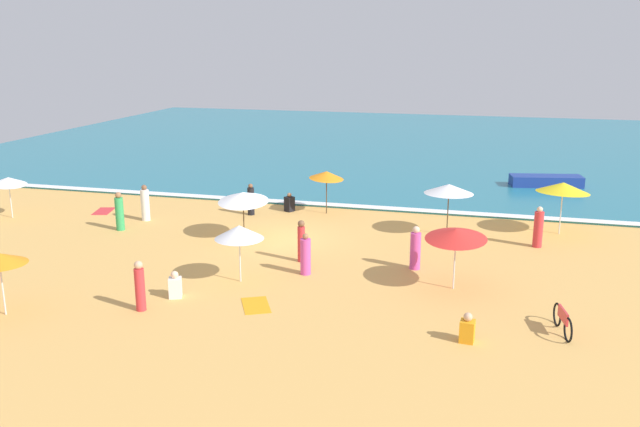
{
  "coord_description": "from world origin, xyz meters",
  "views": [
    {
      "loc": [
        9.02,
        -26.21,
        8.37
      ],
      "look_at": [
        1.59,
        1.79,
        0.8
      ],
      "focal_mm": 37.7,
      "sensor_mm": 36.0,
      "label": 1
    }
  ],
  "objects": [
    {
      "name": "beach_umbrella_1",
      "position": [
        11.93,
        4.06,
        2.09
      ],
      "size": [
        3.12,
        3.13,
        2.38
      ],
      "color": "silver",
      "rests_on": "ground_plane"
    },
    {
      "name": "beachgoer_10",
      "position": [
        8.55,
        -8.14,
        0.38
      ],
      "size": [
        0.44,
        0.44,
        0.88
      ],
      "color": "orange",
      "rests_on": "ground_plane"
    },
    {
      "name": "beachgoer_8",
      "position": [
        2.54,
        -3.87,
        0.71
      ],
      "size": [
        0.39,
        0.39,
        1.55
      ],
      "color": "#D84CA5",
      "rests_on": "ground_plane"
    },
    {
      "name": "wave_breaker_foam",
      "position": [
        0.0,
        6.3,
        0.1
      ],
      "size": [
        57.0,
        0.7,
        0.01
      ],
      "primitive_type": "cube",
      "color": "white",
      "rests_on": "ocean_water"
    },
    {
      "name": "beach_umbrella_4",
      "position": [
        0.52,
        -5.2,
        1.82
      ],
      "size": [
        2.45,
        2.45,
        2.08
      ],
      "color": "silver",
      "rests_on": "ground_plane"
    },
    {
      "name": "beachgoer_11",
      "position": [
        -1.57,
        -8.46,
        0.8
      ],
      "size": [
        0.36,
        0.36,
        1.65
      ],
      "color": "red",
      "rests_on": "ground_plane"
    },
    {
      "name": "beachgoer_3",
      "position": [
        1.99,
        -2.52,
        0.81
      ],
      "size": [
        0.32,
        0.32,
        1.65
      ],
      "color": "red",
      "rests_on": "ground_plane"
    },
    {
      "name": "ground_plane",
      "position": [
        0.0,
        0.0,
        0.0
      ],
      "size": [
        60.0,
        60.0,
        0.0
      ],
      "primitive_type": "plane",
      "color": "#E0A856"
    },
    {
      "name": "beachgoer_1",
      "position": [
        10.9,
        1.78,
        0.8
      ],
      "size": [
        0.54,
        0.54,
        1.72
      ],
      "color": "red",
      "rests_on": "ground_plane"
    },
    {
      "name": "beachgoer_9",
      "position": [
        -0.79,
        4.8,
        0.41
      ],
      "size": [
        0.54,
        0.54,
        0.94
      ],
      "color": "black",
      "rests_on": "ground_plane"
    },
    {
      "name": "beach_umbrella_8",
      "position": [
        7.88,
        -3.98,
        1.97
      ],
      "size": [
        2.37,
        2.39,
        2.25
      ],
      "color": "silver",
      "rests_on": "ground_plane"
    },
    {
      "name": "ocean_water",
      "position": [
        0.0,
        28.0,
        0.05
      ],
      "size": [
        60.0,
        44.0,
        0.1
      ],
      "primitive_type": "cube",
      "color": "teal",
      "rests_on": "ground_plane"
    },
    {
      "name": "beach_towel_1",
      "position": [
        -9.78,
        2.41,
        0.01
      ],
      "size": [
        1.15,
        1.66,
        0.01
      ],
      "color": "red",
      "rests_on": "ground_plane"
    },
    {
      "name": "beach_towel_0",
      "position": [
        1.81,
        -7.16,
        0.01
      ],
      "size": [
        1.39,
        1.66,
        0.01
      ],
      "color": "orange",
      "rests_on": "ground_plane"
    },
    {
      "name": "beach_umbrella_3",
      "position": [
        -13.33,
        0.19,
        1.81
      ],
      "size": [
        2.22,
        2.21,
        2.06
      ],
      "color": "silver",
      "rests_on": "ground_plane"
    },
    {
      "name": "beachgoer_6",
      "position": [
        6.34,
        -2.26,
        0.77
      ],
      "size": [
        0.44,
        0.44,
        1.66
      ],
      "color": "#D84CA5",
      "rests_on": "ground_plane"
    },
    {
      "name": "beachgoer_0",
      "position": [
        -2.4,
        3.66,
        0.73
      ],
      "size": [
        0.42,
        0.42,
        1.56
      ],
      "color": "black",
      "rests_on": "ground_plane"
    },
    {
      "name": "small_boat_0",
      "position": [
        11.91,
        13.81,
        0.41
      ],
      "size": [
        4.18,
        2.01,
        0.61
      ],
      "color": "navy",
      "rests_on": "ocean_water"
    },
    {
      "name": "beachgoer_4",
      "position": [
        -1.02,
        -7.17,
        0.4
      ],
      "size": [
        0.54,
        0.54,
        0.92
      ],
      "color": "white",
      "rests_on": "ground_plane"
    },
    {
      "name": "beachgoer_7",
      "position": [
        -6.86,
        1.41,
        0.8
      ],
      "size": [
        0.53,
        0.53,
        1.72
      ],
      "color": "white",
      "rests_on": "ground_plane"
    },
    {
      "name": "parked_bicycle",
      "position": [
        11.22,
        -6.8,
        0.38
      ],
      "size": [
        0.42,
        1.8,
        0.76
      ],
      "color": "black",
      "rests_on": "ground_plane"
    },
    {
      "name": "beachgoer_2",
      "position": [
        -7.14,
        -0.38,
        0.82
      ],
      "size": [
        0.52,
        0.52,
        1.75
      ],
      "color": "green",
      "rests_on": "ground_plane"
    },
    {
      "name": "beach_umbrella_0",
      "position": [
        7.14,
        2.59,
        2.07
      ],
      "size": [
        2.78,
        2.78,
        2.3
      ],
      "color": "#4C3823",
      "rests_on": "ground_plane"
    },
    {
      "name": "beach_umbrella_5",
      "position": [
        1.1,
        4.87,
        1.93
      ],
      "size": [
        2.26,
        2.25,
        2.18
      ],
      "color": "#4C3823",
      "rests_on": "ground_plane"
    },
    {
      "name": "beach_umbrella_7",
      "position": [
        -1.3,
        -0.13,
        1.82
      ],
      "size": [
        2.34,
        2.37,
        2.16
      ],
      "color": "#4C3823",
      "rests_on": "ground_plane"
    }
  ]
}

